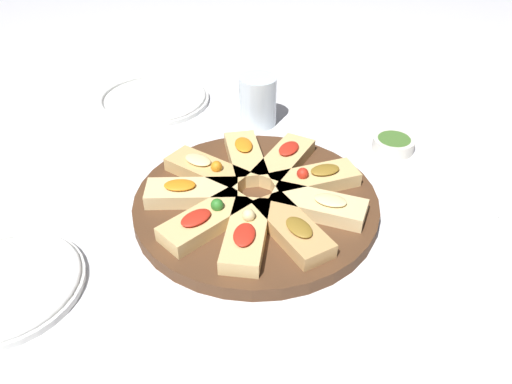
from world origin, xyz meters
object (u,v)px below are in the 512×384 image
(serving_board, at_px, (256,203))
(dipping_bowl, at_px, (393,144))
(plate_left, at_px, (4,285))
(plate_right, at_px, (153,99))
(water_glass, at_px, (258,101))
(napkin_stack, at_px, (483,197))

(serving_board, bearing_deg, dipping_bowl, -8.94)
(plate_left, bearing_deg, dipping_bowl, -13.14)
(plate_right, relative_size, dipping_bowl, 3.12)
(plate_right, height_order, water_glass, water_glass)
(serving_board, distance_m, plate_right, 0.44)
(plate_left, relative_size, napkin_stack, 1.97)
(water_glass, xyz_separation_m, napkin_stack, (0.09, -0.44, -0.05))
(dipping_bowl, bearing_deg, water_glass, 114.56)
(plate_right, distance_m, dipping_bowl, 0.53)
(plate_right, distance_m, water_glass, 0.25)
(water_glass, bearing_deg, serving_board, -134.30)
(napkin_stack, bearing_deg, water_glass, 102.01)
(napkin_stack, bearing_deg, dipping_bowl, 83.78)
(water_glass, bearing_deg, dipping_bowl, -65.44)
(dipping_bowl, bearing_deg, plate_right, 114.23)
(plate_left, distance_m, napkin_stack, 0.74)
(serving_board, relative_size, water_glass, 3.86)
(plate_left, xyz_separation_m, napkin_stack, (0.66, -0.35, -0.00))
(serving_board, distance_m, napkin_stack, 0.38)
(water_glass, relative_size, napkin_stack, 0.94)
(water_glass, bearing_deg, plate_left, -170.46)
(serving_board, xyz_separation_m, plate_right, (0.10, 0.43, -0.00))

